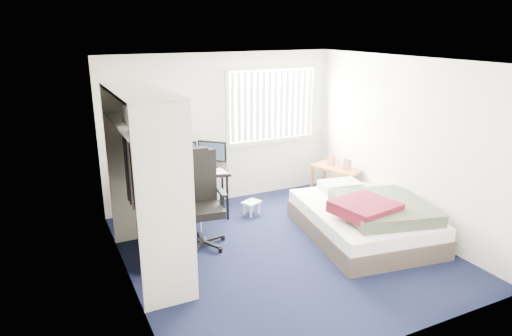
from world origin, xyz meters
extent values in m
plane|color=black|center=(0.00, 0.00, 0.00)|extent=(4.20, 4.20, 0.00)
plane|color=silver|center=(0.00, 2.10, 1.25)|extent=(4.00, 0.00, 4.00)
plane|color=silver|center=(0.00, -2.10, 1.25)|extent=(4.00, 0.00, 4.00)
plane|color=silver|center=(-2.00, 0.00, 1.25)|extent=(0.00, 4.20, 4.20)
plane|color=silver|center=(2.00, 0.00, 1.25)|extent=(0.00, 4.20, 4.20)
plane|color=white|center=(0.00, 0.00, 2.50)|extent=(4.20, 4.20, 0.00)
cube|color=white|center=(0.90, 2.08, 1.60)|extent=(1.60, 0.02, 1.20)
cube|color=beige|center=(0.90, 2.05, 2.23)|extent=(1.72, 0.06, 0.06)
cube|color=beige|center=(0.90, 2.05, 0.97)|extent=(1.72, 0.06, 0.06)
cube|color=white|center=(0.90, 2.02, 1.60)|extent=(1.60, 0.04, 1.16)
cube|color=beige|center=(-1.70, -0.60, 1.10)|extent=(0.60, 0.04, 2.20)
cube|color=beige|center=(-1.70, 1.20, 1.10)|extent=(0.60, 0.04, 2.20)
cube|color=beige|center=(-1.70, 0.30, 2.20)|extent=(0.60, 1.80, 0.04)
cube|color=beige|center=(-1.70, 0.30, 1.82)|extent=(0.56, 1.74, 0.03)
cylinder|color=silver|center=(-1.70, 0.30, 1.70)|extent=(0.03, 1.72, 0.03)
cube|color=#26262B|center=(-1.70, 0.20, 1.25)|extent=(0.38, 1.10, 0.90)
cube|color=beige|center=(-1.38, 0.75, 1.10)|extent=(0.03, 0.90, 2.20)
cube|color=white|center=(-1.70, -0.15, 1.96)|extent=(0.38, 0.30, 0.24)
cube|color=gray|center=(-1.70, 0.35, 1.95)|extent=(0.34, 0.28, 0.22)
cube|color=black|center=(-0.88, 1.73, 0.74)|extent=(1.66, 1.07, 0.04)
cylinder|color=black|center=(-1.64, 1.62, 0.36)|extent=(0.04, 0.04, 0.72)
cylinder|color=black|center=(-1.49, 2.19, 0.36)|extent=(0.04, 0.04, 0.72)
cylinder|color=black|center=(-0.27, 1.27, 0.36)|extent=(0.04, 0.04, 0.72)
cylinder|color=black|center=(-0.12, 1.84, 0.36)|extent=(0.04, 0.04, 0.72)
cube|color=white|center=(-1.33, 1.97, 1.04)|extent=(0.49, 0.15, 0.36)
cube|color=white|center=(-1.33, 1.97, 1.04)|extent=(0.44, 0.12, 0.31)
cube|color=black|center=(-0.80, 1.84, 1.02)|extent=(0.47, 0.15, 0.32)
cube|color=#1E2838|center=(-0.80, 1.84, 1.02)|extent=(0.42, 0.11, 0.27)
cube|color=black|center=(-0.35, 1.68, 1.02)|extent=(0.47, 0.15, 0.32)
cube|color=#1E2838|center=(-0.35, 1.68, 1.02)|extent=(0.42, 0.11, 0.27)
cube|color=white|center=(-1.06, 1.67, 0.77)|extent=(0.42, 0.24, 0.02)
cube|color=black|center=(-0.76, 1.59, 0.77)|extent=(0.08, 0.11, 0.02)
cylinder|color=silver|center=(-0.60, 1.60, 0.84)|extent=(0.08, 0.08, 0.16)
cube|color=white|center=(-0.88, 1.73, 0.76)|extent=(0.36, 0.35, 0.00)
cube|color=black|center=(-0.92, 0.58, 0.06)|extent=(0.69, 0.69, 0.13)
cylinder|color=silver|center=(-0.92, 0.58, 0.28)|extent=(0.06, 0.06, 0.42)
cube|color=black|center=(-0.92, 0.58, 0.52)|extent=(0.58, 0.58, 0.10)
cube|color=black|center=(-0.89, 0.82, 0.94)|extent=(0.53, 0.16, 0.73)
cube|color=black|center=(-0.89, 0.82, 1.25)|extent=(0.32, 0.16, 0.17)
cube|color=black|center=(-1.20, 0.61, 0.74)|extent=(0.11, 0.30, 0.04)
cube|color=black|center=(-0.64, 0.55, 0.74)|extent=(0.11, 0.30, 0.04)
cube|color=white|center=(0.14, 1.27, 0.21)|extent=(0.34, 0.31, 0.03)
cylinder|color=white|center=(0.08, 1.17, 0.10)|extent=(0.03, 0.03, 0.20)
cylinder|color=white|center=(0.02, 1.30, 0.10)|extent=(0.03, 0.03, 0.20)
cylinder|color=white|center=(0.26, 1.25, 0.10)|extent=(0.03, 0.03, 0.20)
cylinder|color=white|center=(0.21, 1.38, 0.10)|extent=(0.03, 0.03, 0.20)
cube|color=brown|center=(1.75, 1.24, 0.57)|extent=(0.69, 0.95, 0.04)
cube|color=brown|center=(1.72, 0.81, 0.28)|extent=(0.05, 0.05, 0.55)
cube|color=brown|center=(1.46, 1.54, 0.28)|extent=(0.05, 0.05, 0.55)
cube|color=brown|center=(2.04, 0.93, 0.28)|extent=(0.05, 0.05, 0.55)
cube|color=brown|center=(1.78, 1.66, 0.28)|extent=(0.05, 0.05, 0.55)
cube|color=brown|center=(1.81, 1.05, 0.68)|extent=(0.07, 0.14, 0.18)
cube|color=brown|center=(1.71, 1.36, 0.68)|extent=(0.07, 0.14, 0.18)
cube|color=#41372F|center=(1.25, -0.12, 0.13)|extent=(1.81, 2.24, 0.26)
cube|color=white|center=(1.25, -0.12, 0.35)|extent=(1.76, 2.19, 0.18)
cube|color=#B1B9AB|center=(1.36, 0.61, 0.51)|extent=(0.65, 0.48, 0.14)
cube|color=#363D2D|center=(1.36, -0.39, 0.51)|extent=(1.42, 1.51, 0.18)
cube|color=#500D20|center=(1.00, -0.44, 0.59)|extent=(0.86, 0.81, 0.16)
cube|color=tan|center=(-1.65, 0.23, 0.13)|extent=(0.43, 0.38, 0.27)
camera|label=1|loc=(-2.75, -4.85, 2.89)|focal=32.00mm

